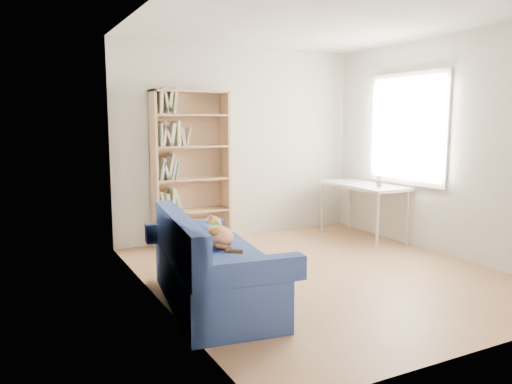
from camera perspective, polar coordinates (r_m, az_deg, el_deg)
ground at (r=5.39m, az=7.42°, el=-9.19°), size 4.00×4.00×0.00m
room_shell at (r=5.24m, az=8.43°, el=8.44°), size 3.54×4.04×2.62m
sofa at (r=4.43m, az=-5.22°, el=-8.74°), size 1.01×1.77×0.82m
bookshelf at (r=6.47m, az=-7.46°, el=1.95°), size 0.99×0.31×1.98m
desk at (r=6.95m, az=12.11°, el=0.36°), size 0.60×1.30×0.75m
pen_cup at (r=6.67m, az=13.87°, el=1.06°), size 0.08×0.08×0.15m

